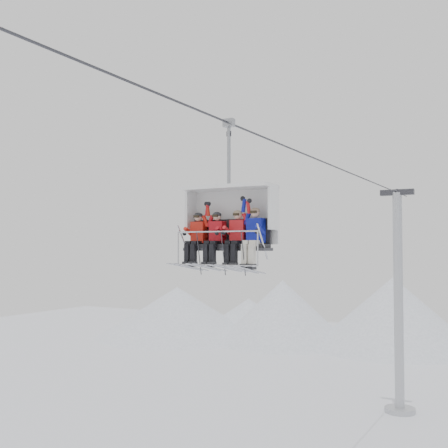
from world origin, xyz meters
The scene contains 8 objects.
ridgeline centered at (-1.58, 42.05, 2.84)m, with size 72.00×21.00×7.00m.
lift_tower_right centered at (0.00, 22.00, 5.78)m, with size 2.00×1.80×13.48m.
haul_cable centered at (0.00, 0.00, 13.30)m, with size 0.06×0.06×50.00m, color #313137.
chairlift_carrier centered at (0.00, 0.41, 10.72)m, with size 2.59×1.17×3.98m.
skier_far_left centered at (-0.91, 0.09, 10.20)m, with size 0.40×1.69×1.60m.
skier_center_left centered at (-0.32, 0.09, 10.20)m, with size 0.40×1.69×1.60m.
skier_center_right centered at (0.32, 0.09, 10.21)m, with size 0.41×1.69×1.64m.
skier_far_right centered at (0.83, 0.10, 10.24)m, with size 0.44×1.69×1.72m.
Camera 1 is at (7.17, -13.05, 9.89)m, focal length 45.00 mm.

